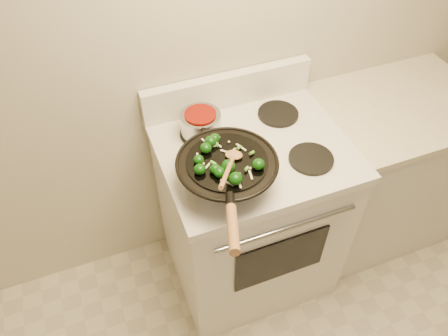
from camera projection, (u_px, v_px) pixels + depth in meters
name	position (u px, v px, depth m)	size (l,w,h in m)	color
stove	(250.00, 213.00, 2.12)	(0.78, 0.67, 1.08)	white
counter_unit	(379.00, 170.00, 2.34)	(0.81, 0.62, 0.91)	silver
wok	(227.00, 171.00, 1.59)	(0.38, 0.61, 0.20)	black
stirfry	(221.00, 161.00, 1.54)	(0.24, 0.28, 0.04)	#0B3709
wooden_spoon	(230.00, 164.00, 1.49)	(0.18, 0.26, 0.12)	#9A673C
saucepan	(201.00, 123.00, 1.80)	(0.17, 0.27, 0.10)	#989AA1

